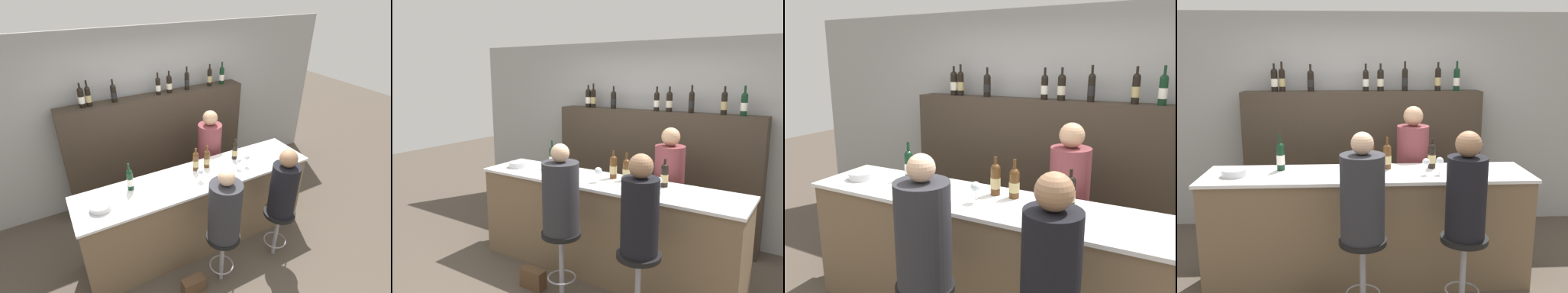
# 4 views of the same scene
# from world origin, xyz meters

# --- Properties ---
(ground_plane) EXTENTS (16.00, 16.00, 0.00)m
(ground_plane) POSITION_xyz_m (0.00, 0.00, 0.00)
(ground_plane) COLOR #4C4238
(wall_back) EXTENTS (6.40, 0.05, 2.60)m
(wall_back) POSITION_xyz_m (0.00, 1.81, 1.30)
(wall_back) COLOR #9E9E9E
(wall_back) RESTS_ON ground_plane
(bar_counter) EXTENTS (2.97, 0.66, 1.04)m
(bar_counter) POSITION_xyz_m (0.00, 0.31, 0.52)
(bar_counter) COLOR brown
(bar_counter) RESTS_ON ground_plane
(back_bar_cabinet) EXTENTS (2.78, 0.28, 1.68)m
(back_bar_cabinet) POSITION_xyz_m (0.00, 1.58, 0.84)
(back_bar_cabinet) COLOR #382D23
(back_bar_cabinet) RESTS_ON ground_plane
(wine_bottle_counter_0) EXTENTS (0.08, 0.08, 0.34)m
(wine_bottle_counter_0) POSITION_xyz_m (-0.80, 0.45, 1.18)
(wine_bottle_counter_0) COLOR black
(wine_bottle_counter_0) RESTS_ON bar_counter
(wine_bottle_counter_1) EXTENTS (0.08, 0.08, 0.30)m
(wine_bottle_counter_1) POSITION_xyz_m (0.03, 0.45, 1.17)
(wine_bottle_counter_1) COLOR #4C2D14
(wine_bottle_counter_1) RESTS_ON bar_counter
(wine_bottle_counter_2) EXTENTS (0.08, 0.08, 0.30)m
(wine_bottle_counter_2) POSITION_xyz_m (0.19, 0.45, 1.16)
(wine_bottle_counter_2) COLOR #4C2D14
(wine_bottle_counter_2) RESTS_ON bar_counter
(wine_bottle_counter_3) EXTENTS (0.08, 0.08, 0.29)m
(wine_bottle_counter_3) POSITION_xyz_m (0.62, 0.45, 1.16)
(wine_bottle_counter_3) COLOR black
(wine_bottle_counter_3) RESTS_ON bar_counter
(wine_bottle_backbar_0) EXTENTS (0.08, 0.08, 0.32)m
(wine_bottle_backbar_0) POSITION_xyz_m (-1.02, 1.58, 1.82)
(wine_bottle_backbar_0) COLOR black
(wine_bottle_backbar_0) RESTS_ON back_bar_cabinet
(wine_bottle_backbar_1) EXTENTS (0.07, 0.07, 0.34)m
(wine_bottle_backbar_1) POSITION_xyz_m (-0.93, 1.58, 1.82)
(wine_bottle_backbar_1) COLOR black
(wine_bottle_backbar_1) RESTS_ON back_bar_cabinet
(wine_bottle_backbar_2) EXTENTS (0.08, 0.08, 0.31)m
(wine_bottle_backbar_2) POSITION_xyz_m (-0.60, 1.58, 1.81)
(wine_bottle_backbar_2) COLOR black
(wine_bottle_backbar_2) RESTS_ON back_bar_cabinet
(wine_bottle_backbar_3) EXTENTS (0.07, 0.07, 0.32)m
(wine_bottle_backbar_3) POSITION_xyz_m (0.04, 1.58, 1.81)
(wine_bottle_backbar_3) COLOR black
(wine_bottle_backbar_3) RESTS_ON back_bar_cabinet
(wine_bottle_backbar_4) EXTENTS (0.08, 0.08, 0.32)m
(wine_bottle_backbar_4) POSITION_xyz_m (0.21, 1.58, 1.81)
(wine_bottle_backbar_4) COLOR black
(wine_bottle_backbar_4) RESTS_ON back_bar_cabinet
(wine_bottle_backbar_5) EXTENTS (0.07, 0.07, 0.34)m
(wine_bottle_backbar_5) POSITION_xyz_m (0.49, 1.58, 1.82)
(wine_bottle_backbar_5) COLOR black
(wine_bottle_backbar_5) RESTS_ON back_bar_cabinet
(wine_bottle_backbar_6) EXTENTS (0.07, 0.07, 0.33)m
(wine_bottle_backbar_6) POSITION_xyz_m (0.88, 1.58, 1.82)
(wine_bottle_backbar_6) COLOR black
(wine_bottle_backbar_6) RESTS_ON back_bar_cabinet
(wine_bottle_backbar_7) EXTENTS (0.07, 0.07, 0.34)m
(wine_bottle_backbar_7) POSITION_xyz_m (1.11, 1.58, 1.82)
(wine_bottle_backbar_7) COLOR black
(wine_bottle_backbar_7) RESTS_ON back_bar_cabinet
(wine_glass_0) EXTENTS (0.08, 0.08, 0.16)m
(wine_glass_0) POSITION_xyz_m (-0.02, 0.23, 1.16)
(wine_glass_0) COLOR silver
(wine_glass_0) RESTS_ON bar_counter
(wine_glass_1) EXTENTS (0.07, 0.07, 0.15)m
(wine_glass_1) POSITION_xyz_m (0.52, 0.23, 1.15)
(wine_glass_1) COLOR silver
(wine_glass_1) RESTS_ON bar_counter
(wine_glass_2) EXTENTS (0.07, 0.07, 0.16)m
(wine_glass_2) POSITION_xyz_m (0.65, 0.23, 1.16)
(wine_glass_2) COLOR silver
(wine_glass_2) RESTS_ON bar_counter
(metal_bowl) EXTENTS (0.22, 0.22, 0.06)m
(metal_bowl) POSITION_xyz_m (-1.19, 0.27, 1.07)
(metal_bowl) COLOR #B7B7BC
(metal_bowl) RESTS_ON bar_counter
(tasting_menu) EXTENTS (0.21, 0.30, 0.00)m
(tasting_menu) POSITION_xyz_m (-0.29, 0.15, 1.04)
(tasting_menu) COLOR white
(tasting_menu) RESTS_ON bar_counter
(bar_stool_left) EXTENTS (0.38, 0.38, 0.70)m
(bar_stool_left) POSITION_xyz_m (-0.07, -0.36, 0.54)
(bar_stool_left) COLOR gray
(bar_stool_left) RESTS_ON ground_plane
(guest_seated_left) EXTENTS (0.34, 0.34, 0.84)m
(guest_seated_left) POSITION_xyz_m (-0.07, -0.36, 1.06)
(guest_seated_left) COLOR #28282D
(guest_seated_left) RESTS_ON bar_stool_left
(bar_stool_right) EXTENTS (0.38, 0.38, 0.70)m
(bar_stool_right) POSITION_xyz_m (0.73, -0.36, 0.54)
(bar_stool_right) COLOR gray
(bar_stool_right) RESTS_ON ground_plane
(guest_seated_right) EXTENTS (0.31, 0.31, 0.84)m
(guest_seated_right) POSITION_xyz_m (0.73, -0.36, 1.07)
(guest_seated_right) COLOR black
(guest_seated_right) RESTS_ON bar_stool_right
(bartender) EXTENTS (0.33, 0.33, 1.58)m
(bartender) POSITION_xyz_m (0.50, 0.90, 0.73)
(bartender) COLOR brown
(bartender) RESTS_ON ground_plane
(handbag) EXTENTS (0.26, 0.12, 0.20)m
(handbag) POSITION_xyz_m (-0.44, -0.36, 0.10)
(handbag) COLOR #513823
(handbag) RESTS_ON ground_plane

